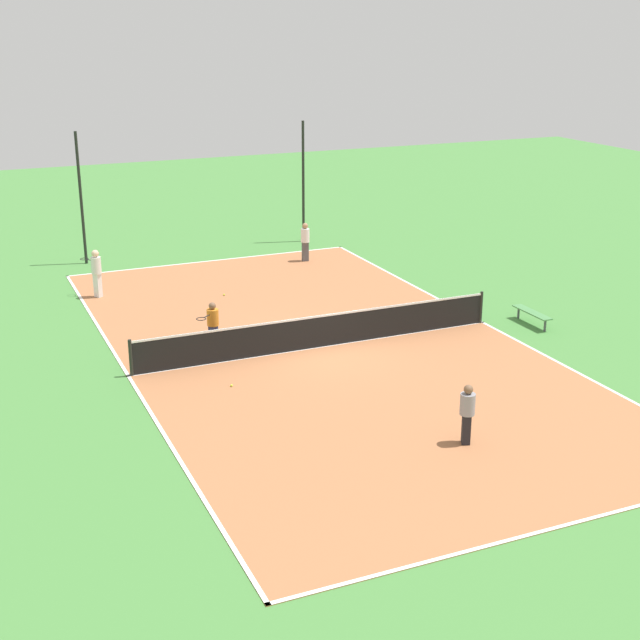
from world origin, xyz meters
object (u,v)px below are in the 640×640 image
object	(u,v)px
player_center_orange	(213,322)
tennis_ball_left_sideline	(196,358)
player_baseline_gray	(467,411)
player_near_white	(305,239)
bench	(532,313)
tennis_ball_right_alley	(224,295)
tennis_net	(320,330)
player_far_white	(96,270)
fence_post_back_left	(81,199)
tennis_ball_far_baseline	(231,385)
fence_post_back_right	(303,182)

from	to	relation	value
player_center_orange	tennis_ball_left_sideline	size ratio (longest dim) A/B	21.56
player_baseline_gray	player_near_white	distance (m)	17.45
bench	player_baseline_gray	size ratio (longest dim) A/B	1.17
player_baseline_gray	tennis_ball_right_alley	bearing A→B (deg)	33.10
tennis_net	player_far_white	xyz separation A→B (m)	(-5.31, 8.06, 0.47)
player_center_orange	player_far_white	bearing A→B (deg)	-110.15
player_center_orange	fence_post_back_left	bearing A→B (deg)	-119.71
player_near_white	tennis_ball_far_baseline	distance (m)	13.67
fence_post_back_left	player_baseline_gray	bearing A→B (deg)	-75.15
player_center_orange	fence_post_back_left	xyz separation A→B (m)	(-1.86, 11.87, 1.86)
player_center_orange	player_far_white	world-z (taller)	player_far_white
player_near_white	tennis_ball_left_sideline	xyz separation A→B (m)	(-7.40, -9.26, -0.88)
tennis_ball_far_baseline	tennis_ball_right_alley	distance (m)	8.62
player_near_white	tennis_ball_far_baseline	xyz separation A→B (m)	(-7.07, -11.66, -0.88)
player_center_orange	fence_post_back_left	size ratio (longest dim) A/B	0.27
tennis_ball_left_sideline	fence_post_back_left	bearing A→B (deg)	94.86
tennis_ball_right_alley	player_center_orange	bearing A→B (deg)	-111.03
player_far_white	tennis_ball_left_sideline	size ratio (longest dim) A/B	25.84
tennis_ball_far_baseline	player_center_orange	bearing A→B (deg)	81.73
player_baseline_gray	fence_post_back_right	xyz separation A→B (m)	(4.34, 20.53, 1.85)
bench	fence_post_back_right	distance (m)	14.29
tennis_net	player_center_orange	size ratio (longest dim) A/B	8.03
player_near_white	tennis_ball_far_baseline	world-z (taller)	player_near_white
bench	tennis_ball_right_alley	bearing A→B (deg)	49.49
bench	player_center_orange	size ratio (longest dim) A/B	1.19
player_center_orange	fence_post_back_left	world-z (taller)	fence_post_back_left
player_far_white	player_baseline_gray	distance (m)	16.56
player_near_white	fence_post_back_left	bearing A→B (deg)	163.92
fence_post_back_right	player_baseline_gray	bearing A→B (deg)	-101.95
tennis_ball_right_alley	player_baseline_gray	bearing A→B (deg)	-83.33
tennis_net	tennis_ball_right_alley	size ratio (longest dim) A/B	173.05
player_near_white	fence_post_back_right	world-z (taller)	fence_post_back_right
tennis_net	player_far_white	world-z (taller)	player_far_white
player_center_orange	tennis_ball_far_baseline	xyz separation A→B (m)	(-0.46, -3.13, -0.79)
tennis_net	player_near_white	world-z (taller)	player_near_white
fence_post_back_right	tennis_ball_far_baseline	bearing A→B (deg)	-119.20
player_far_white	player_near_white	xyz separation A→B (m)	(8.90, 1.70, -0.10)
bench	player_near_white	size ratio (longest dim) A/B	1.08
bench	player_near_white	xyz separation A→B (m)	(-3.73, 10.56, 0.55)
tennis_ball_far_baseline	player_baseline_gray	bearing A→B (deg)	-53.80
tennis_ball_far_baseline	fence_post_back_right	world-z (taller)	fence_post_back_right
player_far_white	player_center_orange	bearing A→B (deg)	165.74
player_far_white	tennis_ball_far_baseline	size ratio (longest dim) A/B	25.84
tennis_net	tennis_ball_far_baseline	distance (m)	4.01
fence_post_back_right	fence_post_back_left	bearing A→B (deg)	180.00
tennis_ball_far_baseline	tennis_ball_right_alley	xyz separation A→B (m)	(2.43, 8.27, 0.00)
bench	player_near_white	distance (m)	11.21
tennis_net	player_far_white	bearing A→B (deg)	123.41
bench	player_center_orange	bearing A→B (deg)	78.93
tennis_ball_far_baseline	fence_post_back_right	distance (m)	17.39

